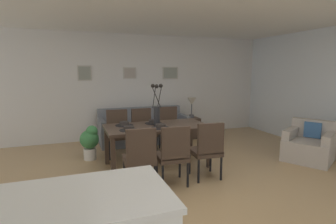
# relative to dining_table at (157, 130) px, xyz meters

# --- Properties ---
(ground_plane) EXTENTS (9.00, 9.00, 0.00)m
(ground_plane) POSITION_rel_dining_table_xyz_m (0.07, -0.98, -0.66)
(ground_plane) COLOR tan
(back_wall_panel) EXTENTS (9.00, 0.10, 2.60)m
(back_wall_panel) POSITION_rel_dining_table_xyz_m (0.07, 2.27, 0.64)
(back_wall_panel) COLOR silver
(back_wall_panel) RESTS_ON ground
(ceiling_panel) EXTENTS (9.00, 7.20, 0.08)m
(ceiling_panel) POSITION_rel_dining_table_xyz_m (0.07, -0.58, 1.98)
(ceiling_panel) COLOR white
(dining_table) EXTENTS (1.80, 0.91, 0.74)m
(dining_table) POSITION_rel_dining_table_xyz_m (0.00, 0.00, 0.00)
(dining_table) COLOR #3D2D23
(dining_table) RESTS_ON ground
(dining_chair_near_left) EXTENTS (0.46, 0.46, 0.92)m
(dining_chair_near_left) POSITION_rel_dining_table_xyz_m (-0.53, -0.85, -0.15)
(dining_chair_near_left) COLOR #3D2D23
(dining_chair_near_left) RESTS_ON ground
(dining_chair_near_right) EXTENTS (0.47, 0.47, 0.92)m
(dining_chair_near_right) POSITION_rel_dining_table_xyz_m (-0.56, 0.84, -0.15)
(dining_chair_near_right) COLOR #3D2D23
(dining_chair_near_right) RESTS_ON ground
(dining_chair_far_left) EXTENTS (0.47, 0.47, 0.92)m
(dining_chair_far_left) POSITION_rel_dining_table_xyz_m (-0.03, -0.89, -0.15)
(dining_chair_far_left) COLOR #3D2D23
(dining_chair_far_left) RESTS_ON ground
(dining_chair_far_right) EXTENTS (0.47, 0.47, 0.92)m
(dining_chair_far_right) POSITION_rel_dining_table_xyz_m (-0.03, 0.84, -0.15)
(dining_chair_far_right) COLOR #3D2D23
(dining_chair_far_right) RESTS_ON ground
(dining_chair_mid_left) EXTENTS (0.47, 0.47, 0.92)m
(dining_chair_mid_left) POSITION_rel_dining_table_xyz_m (0.56, -0.84, -0.15)
(dining_chair_mid_left) COLOR #3D2D23
(dining_chair_mid_left) RESTS_ON ground
(dining_chair_mid_right) EXTENTS (0.44, 0.44, 0.92)m
(dining_chair_mid_right) POSITION_rel_dining_table_xyz_m (0.57, 0.89, -0.15)
(dining_chair_mid_right) COLOR #3D2D23
(dining_chair_mid_right) RESTS_ON ground
(centerpiece_vase) EXTENTS (0.21, 0.23, 0.73)m
(centerpiece_vase) POSITION_rel_dining_table_xyz_m (0.00, 0.00, 0.36)
(centerpiece_vase) COLOR #232326
(centerpiece_vase) RESTS_ON dining_table
(placemat_near_left) EXTENTS (0.32, 0.32, 0.01)m
(placemat_near_left) POSITION_rel_dining_table_xyz_m (-0.54, -0.21, 0.08)
(placemat_near_left) COLOR black
(placemat_near_left) RESTS_ON dining_table
(bowl_near_left) EXTENTS (0.17, 0.17, 0.07)m
(bowl_near_left) POSITION_rel_dining_table_xyz_m (-0.54, -0.21, 0.12)
(bowl_near_left) COLOR #2D2826
(bowl_near_left) RESTS_ON dining_table
(placemat_near_right) EXTENTS (0.32, 0.32, 0.01)m
(placemat_near_right) POSITION_rel_dining_table_xyz_m (-0.54, 0.21, 0.08)
(placemat_near_right) COLOR black
(placemat_near_right) RESTS_ON dining_table
(bowl_near_right) EXTENTS (0.17, 0.17, 0.07)m
(bowl_near_right) POSITION_rel_dining_table_xyz_m (-0.54, 0.21, 0.12)
(bowl_near_right) COLOR #2D2826
(bowl_near_right) RESTS_ON dining_table
(placemat_far_left) EXTENTS (0.32, 0.32, 0.01)m
(placemat_far_left) POSITION_rel_dining_table_xyz_m (-0.00, -0.21, 0.08)
(placemat_far_left) COLOR black
(placemat_far_left) RESTS_ON dining_table
(bowl_far_left) EXTENTS (0.17, 0.17, 0.07)m
(bowl_far_left) POSITION_rel_dining_table_xyz_m (-0.00, -0.21, 0.12)
(bowl_far_left) COLOR #2D2826
(bowl_far_left) RESTS_ON dining_table
(placemat_far_right) EXTENTS (0.32, 0.32, 0.01)m
(placemat_far_right) POSITION_rel_dining_table_xyz_m (-0.00, 0.21, 0.08)
(placemat_far_right) COLOR black
(placemat_far_right) RESTS_ON dining_table
(bowl_far_right) EXTENTS (0.17, 0.17, 0.07)m
(bowl_far_right) POSITION_rel_dining_table_xyz_m (-0.00, 0.21, 0.12)
(bowl_far_right) COLOR #2D2826
(bowl_far_right) RESTS_ON dining_table
(sofa) EXTENTS (2.09, 0.84, 0.80)m
(sofa) POSITION_rel_dining_table_xyz_m (0.20, 1.72, -0.38)
(sofa) COLOR slate
(sofa) RESTS_ON ground
(side_table) EXTENTS (0.36, 0.36, 0.52)m
(side_table) POSITION_rel_dining_table_xyz_m (1.44, 1.63, -0.40)
(side_table) COLOR #3D2D23
(side_table) RESTS_ON ground
(table_lamp) EXTENTS (0.22, 0.22, 0.51)m
(table_lamp) POSITION_rel_dining_table_xyz_m (1.44, 1.63, 0.23)
(table_lamp) COLOR #4C4C51
(table_lamp) RESTS_ON side_table
(armchair) EXTENTS (1.09, 1.09, 0.75)m
(armchair) POSITION_rel_dining_table_xyz_m (2.84, -0.71, -0.38)
(armchair) COLOR #ADA399
(armchair) RESTS_ON ground
(framed_picture_left) EXTENTS (0.32, 0.03, 0.36)m
(framed_picture_left) POSITION_rel_dining_table_xyz_m (-1.08, 2.20, 0.98)
(framed_picture_left) COLOR #B2ADA3
(framed_picture_center) EXTENTS (0.33, 0.03, 0.28)m
(framed_picture_center) POSITION_rel_dining_table_xyz_m (-0.00, 2.20, 0.98)
(framed_picture_center) COLOR #B2ADA3
(framed_picture_right) EXTENTS (0.43, 0.03, 0.32)m
(framed_picture_right) POSITION_rel_dining_table_xyz_m (1.08, 2.20, 0.98)
(framed_picture_right) COLOR #B2ADA3
(potted_plant) EXTENTS (0.36, 0.36, 0.67)m
(potted_plant) POSITION_rel_dining_table_xyz_m (-1.11, 0.77, -0.29)
(potted_plant) COLOR silver
(potted_plant) RESTS_ON ground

